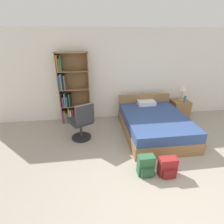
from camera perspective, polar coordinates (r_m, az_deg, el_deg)
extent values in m
plane|color=#A39989|center=(3.28, 19.39, -25.32)|extent=(14.00, 14.00, 0.00)
cube|color=white|center=(5.33, 6.07, 11.80)|extent=(9.00, 0.06, 2.60)
cube|color=olive|center=(5.12, -16.80, 6.93)|extent=(0.02, 0.29, 2.00)
cube|color=olive|center=(5.05, -7.48, 7.53)|extent=(0.02, 0.29, 2.00)
cube|color=brown|center=(5.20, -12.08, 7.69)|extent=(0.84, 0.01, 2.00)
cube|color=olive|center=(5.43, -11.28, -2.80)|extent=(0.80, 0.27, 0.02)
cube|color=#7A387F|center=(5.35, -15.43, -1.30)|extent=(0.04, 0.19, 0.37)
cube|color=orange|center=(5.34, -15.02, -1.51)|extent=(0.03, 0.17, 0.34)
cube|color=teal|center=(5.36, -14.63, -1.51)|extent=(0.03, 0.21, 0.31)
cube|color=#665B51|center=(5.34, -14.24, -1.70)|extent=(0.03, 0.16, 0.29)
cube|color=gold|center=(5.34, -13.78, -0.92)|extent=(0.04, 0.22, 0.42)
cube|color=beige|center=(5.33, -13.31, -1.11)|extent=(0.04, 0.21, 0.38)
cube|color=navy|center=(5.33, -12.92, -0.93)|extent=(0.02, 0.22, 0.41)
cube|color=maroon|center=(5.33, -12.62, -1.03)|extent=(0.02, 0.23, 0.38)
cube|color=olive|center=(5.23, -11.71, 2.10)|extent=(0.80, 0.27, 0.02)
cube|color=black|center=(5.17, -16.10, 3.95)|extent=(0.03, 0.22, 0.40)
cube|color=#7A387F|center=(5.18, -15.61, 3.32)|extent=(0.04, 0.20, 0.29)
cube|color=teal|center=(5.14, -15.15, 3.79)|extent=(0.04, 0.16, 0.38)
cube|color=teal|center=(5.17, -14.57, 3.44)|extent=(0.03, 0.21, 0.29)
cube|color=black|center=(5.13, -14.18, 3.78)|extent=(0.03, 0.18, 0.37)
cube|color=#2D6638|center=(5.14, -13.71, 3.88)|extent=(0.03, 0.21, 0.37)
cube|color=black|center=(5.14, -13.28, 3.96)|extent=(0.02, 0.21, 0.38)
cube|color=olive|center=(5.06, -12.19, 7.36)|extent=(0.80, 0.27, 0.02)
cube|color=navy|center=(5.00, -16.78, 9.20)|extent=(0.03, 0.16, 0.40)
cube|color=teal|center=(5.03, -16.25, 9.49)|extent=(0.04, 0.23, 0.43)
cube|color=black|center=(4.99, -15.77, 9.30)|extent=(0.03, 0.17, 0.41)
cube|color=#665B51|center=(5.02, -15.22, 9.35)|extent=(0.03, 0.22, 0.39)
cube|color=olive|center=(4.95, -12.70, 12.91)|extent=(0.80, 0.27, 0.02)
cube|color=orange|center=(4.93, -17.47, 14.95)|extent=(0.03, 0.21, 0.41)
cube|color=#665B51|center=(4.92, -16.96, 14.49)|extent=(0.02, 0.19, 0.33)
cube|color=#2D6638|center=(4.93, -16.63, 14.54)|extent=(0.02, 0.21, 0.33)
cube|color=#2D6638|center=(4.89, -16.38, 14.98)|extent=(0.03, 0.16, 0.41)
cube|color=olive|center=(4.88, -13.23, 18.44)|extent=(0.84, 0.29, 0.02)
cube|color=olive|center=(4.73, 13.58, -5.40)|extent=(1.54, 2.03, 0.29)
cube|color=#334C84|center=(4.61, 13.90, -2.53)|extent=(1.51, 1.99, 0.24)
cube|color=olive|center=(5.45, 10.31, 1.80)|extent=(1.54, 0.08, 0.78)
cube|color=white|center=(5.20, 11.15, 2.96)|extent=(0.50, 0.30, 0.12)
cylinder|color=#232326|center=(4.56, -9.90, -8.10)|extent=(0.48, 0.48, 0.04)
cylinder|color=#333338|center=(4.45, -10.10, -5.67)|extent=(0.06, 0.06, 0.40)
cube|color=#2D2D33|center=(4.33, -10.34, -2.77)|extent=(0.65, 0.65, 0.10)
cube|color=#2D2D33|center=(3.98, -8.86, -0.71)|extent=(0.43, 0.28, 0.45)
cube|color=olive|center=(5.89, 21.19, 0.98)|extent=(0.51, 0.46, 0.55)
sphere|color=tan|center=(5.66, 22.46, 1.04)|extent=(0.02, 0.02, 0.02)
cylinder|color=tan|center=(5.84, 21.68, 3.71)|extent=(0.12, 0.12, 0.02)
cylinder|color=tan|center=(5.80, 21.92, 5.19)|extent=(0.02, 0.02, 0.30)
cone|color=white|center=(5.73, 22.28, 7.41)|extent=(0.23, 0.23, 0.17)
cylinder|color=teal|center=(5.70, 22.72, 3.84)|extent=(0.07, 0.07, 0.17)
cylinder|color=#2D2D33|center=(5.67, 22.86, 4.71)|extent=(0.04, 0.04, 0.02)
cube|color=maroon|center=(3.53, 17.64, -16.55)|extent=(0.32, 0.17, 0.37)
cube|color=maroon|center=(3.51, 18.26, -18.74)|extent=(0.25, 0.06, 0.17)
cube|color=#2D603D|center=(3.44, 10.96, -16.58)|extent=(0.30, 0.17, 0.40)
cube|color=#275234|center=(3.42, 11.45, -18.94)|extent=(0.23, 0.06, 0.18)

